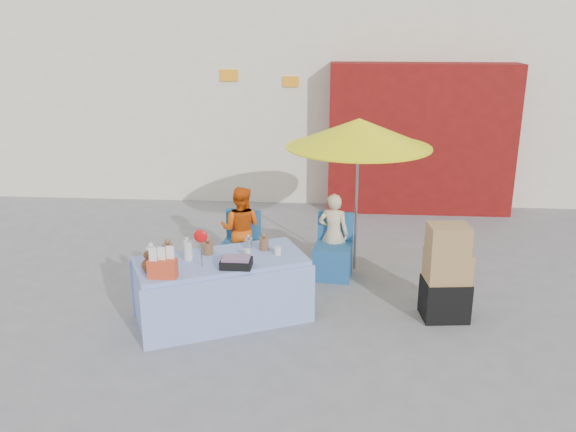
# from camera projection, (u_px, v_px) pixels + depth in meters

# --- Properties ---
(ground) EXTENTS (80.00, 80.00, 0.00)m
(ground) POSITION_uv_depth(u_px,v_px,m) (272.00, 311.00, 7.22)
(ground) COLOR slate
(ground) RESTS_ON ground
(backdrop) EXTENTS (14.00, 8.00, 7.80)m
(backdrop) POSITION_uv_depth(u_px,v_px,m) (329.00, 29.00, 13.35)
(backdrop) COLOR silver
(backdrop) RESTS_ON ground
(market_table) EXTENTS (2.13, 1.62, 1.17)m
(market_table) POSITION_uv_depth(u_px,v_px,m) (221.00, 288.00, 6.93)
(market_table) COLOR #7C90C6
(market_table) RESTS_ON ground
(chair_left) EXTENTS (0.54, 0.53, 0.85)m
(chair_left) POSITION_uv_depth(u_px,v_px,m) (240.00, 256.00, 8.21)
(chair_left) COLOR #1F558F
(chair_left) RESTS_ON ground
(chair_right) EXTENTS (0.54, 0.53, 0.85)m
(chair_right) POSITION_uv_depth(u_px,v_px,m) (333.00, 259.00, 8.12)
(chair_right) COLOR #1F558F
(chair_right) RESTS_ON ground
(vendor_orange) EXTENTS (0.63, 0.52, 1.19)m
(vendor_orange) POSITION_uv_depth(u_px,v_px,m) (241.00, 229.00, 8.24)
(vendor_orange) COLOR #DC500B
(vendor_orange) RESTS_ON ground
(vendor_beige) EXTENTS (0.44, 0.32, 1.12)m
(vendor_beige) POSITION_uv_depth(u_px,v_px,m) (333.00, 234.00, 8.16)
(vendor_beige) COLOR beige
(vendor_beige) RESTS_ON ground
(umbrella) EXTENTS (1.90, 1.90, 2.09)m
(umbrella) POSITION_uv_depth(u_px,v_px,m) (359.00, 134.00, 7.87)
(umbrella) COLOR gray
(umbrella) RESTS_ON ground
(box_stack) EXTENTS (0.56, 0.47, 1.14)m
(box_stack) POSITION_uv_depth(u_px,v_px,m) (446.00, 276.00, 6.91)
(box_stack) COLOR black
(box_stack) RESTS_ON ground
(tarp_bundle) EXTENTS (0.78, 0.72, 0.28)m
(tarp_bundle) POSITION_uv_depth(u_px,v_px,m) (180.00, 298.00, 7.25)
(tarp_bundle) COLOR yellow
(tarp_bundle) RESTS_ON ground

